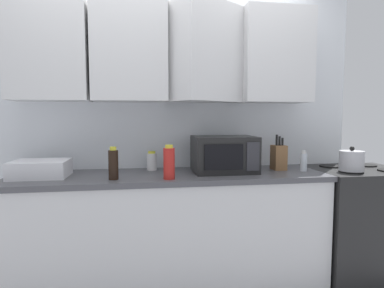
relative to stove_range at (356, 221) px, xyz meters
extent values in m
cube|color=white|center=(-1.57, 0.35, 0.85)|extent=(3.24, 0.06, 2.60)
cube|color=silver|center=(-2.45, 0.16, 1.37)|extent=(0.56, 0.33, 0.75)
cube|color=silver|center=(-1.86, 0.16, 1.37)|extent=(0.56, 0.33, 0.75)
cube|color=silver|center=(-1.28, 0.12, 1.37)|extent=(0.65, 0.57, 0.75)
cube|color=silver|center=(-0.69, 0.16, 1.37)|extent=(0.56, 0.33, 0.75)
cube|color=silver|center=(-1.57, 0.02, -0.02)|extent=(2.34, 0.60, 0.86)
cube|color=#4C4C51|center=(-1.57, 0.02, 0.43)|extent=(2.37, 0.63, 0.04)
cube|color=black|center=(0.00, 0.00, 0.00)|extent=(0.76, 0.64, 0.90)
cylinder|color=black|center=(-0.17, -0.14, 0.45)|extent=(0.18, 0.18, 0.01)
cylinder|color=black|center=(-0.17, 0.14, 0.45)|extent=(0.18, 0.18, 0.01)
cylinder|color=black|center=(0.17, 0.14, 0.45)|extent=(0.18, 0.18, 0.01)
cylinder|color=#B2B2B7|center=(-0.17, -0.14, 0.54)|extent=(0.18, 0.18, 0.16)
sphere|color=black|center=(-0.17, -0.14, 0.63)|extent=(0.04, 0.04, 0.04)
cube|color=black|center=(-1.15, 0.04, 0.59)|extent=(0.48, 0.36, 0.28)
cube|color=black|center=(-1.19, -0.15, 0.59)|extent=(0.29, 0.01, 0.18)
cube|color=#2D2D33|center=(-0.97, -0.15, 0.59)|extent=(0.10, 0.01, 0.21)
cube|color=silver|center=(-2.50, 0.02, 0.51)|extent=(0.38, 0.30, 0.12)
cube|color=brown|center=(-0.68, 0.07, 0.55)|extent=(0.10, 0.12, 0.20)
cylinder|color=black|center=(-0.70, 0.06, 0.69)|extent=(0.02, 0.02, 0.09)
cylinder|color=black|center=(-0.68, 0.06, 0.69)|extent=(0.02, 0.02, 0.07)
cylinder|color=black|center=(-0.65, 0.06, 0.68)|extent=(0.02, 0.02, 0.06)
cylinder|color=white|center=(-1.70, 0.20, 0.52)|extent=(0.08, 0.08, 0.14)
cylinder|color=yellow|center=(-1.70, 0.20, 0.59)|extent=(0.06, 0.06, 0.02)
cylinder|color=black|center=(-1.98, -0.15, 0.55)|extent=(0.07, 0.07, 0.20)
cylinder|color=yellow|center=(-1.98, -0.15, 0.66)|extent=(0.04, 0.04, 0.02)
cylinder|color=red|center=(-1.60, -0.19, 0.56)|extent=(0.08, 0.08, 0.22)
cylinder|color=yellow|center=(-1.60, -0.19, 0.68)|extent=(0.05, 0.05, 0.02)
cylinder|color=silver|center=(-0.51, -0.03, 0.52)|extent=(0.05, 0.05, 0.14)
cylinder|color=silver|center=(-0.51, -0.03, 0.60)|extent=(0.03, 0.03, 0.03)
camera|label=1|loc=(-1.77, -2.37, 0.88)|focal=29.72mm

